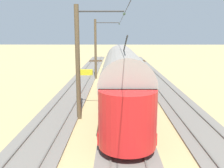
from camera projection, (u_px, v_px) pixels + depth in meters
name	position (u px, v px, depth m)	size (l,w,h in m)	color
ground_plane	(122.00, 106.00, 18.46)	(220.00, 220.00, 0.00)	tan
track_streetcar_siding	(178.00, 104.00, 18.71)	(2.80, 80.00, 0.18)	#666059
track_adjacent_siding	(122.00, 104.00, 18.75)	(2.80, 80.00, 0.18)	#666059
track_third_siding	(66.00, 104.00, 18.79)	(2.80, 80.00, 0.18)	#666059
vintage_streetcar	(122.00, 78.00, 17.41)	(2.65, 16.47, 5.09)	red
catenary_pole_foreground	(96.00, 48.00, 29.12)	(3.03, 0.28, 7.01)	#4C3D28
catenary_pole_mid_near	(79.00, 61.00, 14.97)	(3.03, 0.28, 7.01)	#4C3D28
overhead_wire_run	(123.00, 15.00, 15.13)	(2.83, 32.88, 0.18)	black
track_end_bumper	(86.00, 73.00, 31.83)	(1.80, 0.60, 0.80)	#B2A519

